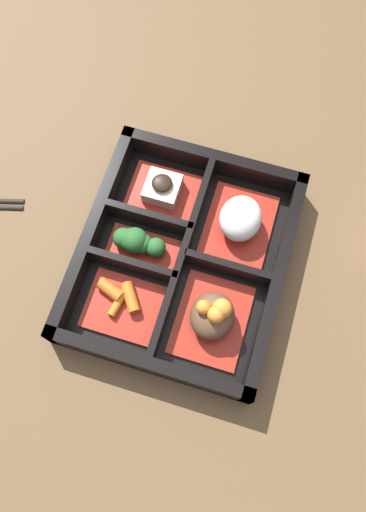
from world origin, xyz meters
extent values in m
plane|color=brown|center=(0.00, 0.00, 0.00)|extent=(3.00, 3.00, 0.00)
cube|color=black|center=(0.00, 0.00, 0.01)|extent=(0.28, 0.24, 0.01)
cube|color=black|center=(0.00, -0.11, 0.02)|extent=(0.28, 0.01, 0.04)
cube|color=black|center=(0.00, 0.11, 0.02)|extent=(0.28, 0.01, 0.04)
cube|color=black|center=(-0.13, 0.00, 0.02)|extent=(0.01, 0.24, 0.04)
cube|color=black|center=(0.13, 0.00, 0.02)|extent=(0.01, 0.24, 0.04)
cube|color=black|center=(0.00, 0.00, 0.02)|extent=(0.25, 0.01, 0.04)
cube|color=black|center=(-0.03, -0.05, 0.02)|extent=(0.01, 0.11, 0.04)
cube|color=black|center=(0.03, -0.05, 0.02)|extent=(0.01, 0.11, 0.04)
cube|color=black|center=(0.00, 0.05, 0.02)|extent=(0.01, 0.10, 0.04)
cube|color=maroon|center=(-0.06, 0.05, 0.01)|extent=(0.10, 0.08, 0.01)
ellipsoid|color=silver|center=(-0.06, 0.05, 0.04)|extent=(0.06, 0.05, 0.04)
cube|color=maroon|center=(0.06, 0.05, 0.01)|extent=(0.10, 0.08, 0.01)
ellipsoid|color=brown|center=(0.06, 0.05, 0.03)|extent=(0.06, 0.05, 0.04)
sphere|color=orange|center=(0.06, 0.06, 0.06)|extent=(0.02, 0.02, 0.02)
sphere|color=orange|center=(0.06, 0.06, 0.06)|extent=(0.02, 0.02, 0.02)
sphere|color=orange|center=(0.06, 0.04, 0.05)|extent=(0.02, 0.02, 0.02)
cube|color=maroon|center=(-0.08, -0.05, 0.01)|extent=(0.07, 0.09, 0.01)
cube|color=beige|center=(-0.08, -0.05, 0.02)|extent=(0.04, 0.04, 0.02)
ellipsoid|color=black|center=(-0.08, -0.05, 0.04)|extent=(0.03, 0.03, 0.01)
cube|color=maroon|center=(0.00, -0.05, 0.01)|extent=(0.04, 0.09, 0.01)
sphere|color=#265B28|center=(0.00, -0.07, 0.03)|extent=(0.02, 0.02, 0.02)
sphere|color=#265B28|center=(0.00, -0.07, 0.03)|extent=(0.03, 0.03, 0.03)
sphere|color=#265B28|center=(0.00, -0.06, 0.03)|extent=(0.03, 0.03, 0.03)
sphere|color=#265B28|center=(0.00, -0.03, 0.03)|extent=(0.02, 0.02, 0.02)
sphere|color=#265B28|center=(0.00, -0.06, 0.03)|extent=(0.03, 0.03, 0.03)
sphere|color=#265B28|center=(0.00, -0.05, 0.03)|extent=(0.02, 0.02, 0.02)
cube|color=maroon|center=(0.08, -0.05, 0.01)|extent=(0.07, 0.09, 0.01)
cylinder|color=#D1661E|center=(0.08, -0.06, 0.02)|extent=(0.03, 0.02, 0.01)
cylinder|color=#D1661E|center=(0.07, -0.04, 0.02)|extent=(0.04, 0.03, 0.01)
cylinder|color=#D1661E|center=(0.06, -0.07, 0.02)|extent=(0.02, 0.03, 0.02)
camera|label=1|loc=(0.18, 0.06, 0.58)|focal=35.00mm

